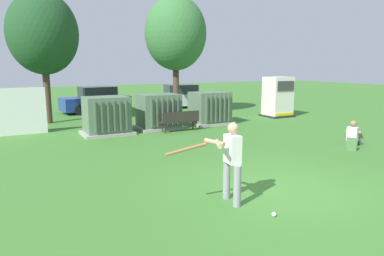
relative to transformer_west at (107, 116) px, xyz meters
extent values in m
plane|color=#3D752D|center=(1.91, -8.87, -0.79)|extent=(96.00, 96.00, 0.00)
cube|color=#9E9B93|center=(0.00, 0.01, -0.73)|extent=(2.10, 1.70, 0.12)
cube|color=#567056|center=(0.00, 0.01, 0.08)|extent=(1.80, 1.40, 1.50)
cube|color=#495F49|center=(-0.64, -0.75, 0.08)|extent=(0.06, 0.12, 1.27)
cube|color=#495F49|center=(-0.38, -0.75, 0.08)|extent=(0.06, 0.12, 1.27)
cube|color=#495F49|center=(-0.13, -0.75, 0.08)|extent=(0.06, 0.12, 1.27)
cube|color=#495F49|center=(0.13, -0.75, 0.08)|extent=(0.06, 0.12, 1.27)
cube|color=#495F49|center=(0.38, -0.75, 0.08)|extent=(0.06, 0.12, 1.27)
cube|color=#495F49|center=(0.64, -0.75, 0.08)|extent=(0.06, 0.12, 1.27)
cube|color=#9E9B93|center=(2.51, 0.23, -0.73)|extent=(2.10, 1.70, 0.12)
cube|color=#567056|center=(2.51, 0.23, 0.08)|extent=(1.80, 1.40, 1.50)
cube|color=#495F49|center=(1.87, -0.53, 0.08)|extent=(0.06, 0.12, 1.27)
cube|color=#495F49|center=(2.13, -0.53, 0.08)|extent=(0.06, 0.12, 1.27)
cube|color=#495F49|center=(2.38, -0.53, 0.08)|extent=(0.06, 0.12, 1.27)
cube|color=#495F49|center=(2.64, -0.53, 0.08)|extent=(0.06, 0.12, 1.27)
cube|color=#495F49|center=(2.89, -0.53, 0.08)|extent=(0.06, 0.12, 1.27)
cube|color=#495F49|center=(3.15, -0.53, 0.08)|extent=(0.06, 0.12, 1.27)
cube|color=#9E9B93|center=(5.31, 0.23, -0.73)|extent=(2.10, 1.70, 0.12)
cube|color=#567056|center=(5.31, 0.23, 0.08)|extent=(1.80, 1.40, 1.50)
cube|color=#495F49|center=(4.67, -0.53, 0.08)|extent=(0.06, 0.12, 1.27)
cube|color=#495F49|center=(4.93, -0.53, 0.08)|extent=(0.06, 0.12, 1.27)
cube|color=#495F49|center=(5.18, -0.53, 0.08)|extent=(0.06, 0.12, 1.27)
cube|color=#495F49|center=(5.44, -0.53, 0.08)|extent=(0.06, 0.12, 1.27)
cube|color=#495F49|center=(5.69, -0.53, 0.08)|extent=(0.06, 0.12, 1.27)
cube|color=#495F49|center=(5.95, -0.53, 0.08)|extent=(0.06, 0.12, 1.27)
cube|color=#262626|center=(10.16, 0.63, -0.74)|extent=(1.60, 1.40, 0.10)
cube|color=silver|center=(10.16, 0.63, 0.41)|extent=(1.40, 1.20, 2.20)
cube|color=#383838|center=(10.16, 0.01, 1.02)|extent=(1.19, 0.04, 0.55)
cube|color=yellow|center=(10.16, 0.01, -0.59)|extent=(1.33, 0.04, 0.16)
cube|color=#2D2823|center=(3.06, -0.87, -0.34)|extent=(1.80, 0.42, 0.05)
cube|color=#2D2823|center=(3.06, -1.05, -0.09)|extent=(1.80, 0.06, 0.44)
cylinder|color=#2D2823|center=(2.30, -0.72, -0.58)|extent=(0.06, 0.06, 0.42)
cylinder|color=#2D2823|center=(3.83, -0.73, -0.58)|extent=(0.06, 0.06, 0.42)
cylinder|color=#2D2823|center=(2.30, -1.00, -0.58)|extent=(0.06, 0.06, 0.42)
cylinder|color=#2D2823|center=(3.83, -1.01, -0.58)|extent=(0.06, 0.06, 0.42)
cylinder|color=gray|center=(0.35, -9.12, -0.35)|extent=(0.16, 0.16, 0.88)
cylinder|color=gray|center=(0.40, -8.64, -0.35)|extent=(0.16, 0.16, 0.88)
cube|color=white|center=(0.38, -8.88, 0.39)|extent=(0.28, 0.42, 0.60)
sphere|color=tan|center=(0.38, -8.88, 0.84)|extent=(0.23, 0.23, 0.23)
cylinder|color=tan|center=(-0.01, -8.93, 0.55)|extent=(0.32, 0.53, 0.09)
cylinder|color=tan|center=(0.01, -8.75, 0.55)|extent=(0.21, 0.55, 0.09)
cylinder|color=#A5723F|center=(-0.67, -8.76, 0.48)|extent=(0.85, 0.16, 0.21)
sphere|color=#A5723F|center=(-0.25, -8.81, 0.55)|extent=(0.08, 0.08, 0.08)
sphere|color=white|center=(0.69, -9.88, -0.74)|extent=(0.09, 0.09, 0.09)
cube|color=gray|center=(7.31, -6.56, -0.69)|extent=(0.34, 0.40, 0.20)
cube|color=white|center=(7.31, -6.56, -0.33)|extent=(0.32, 0.41, 0.52)
sphere|color=#9E7051|center=(7.31, -6.56, 0.06)|extent=(0.22, 0.22, 0.22)
cylinder|color=gray|center=(7.49, -6.39, -0.57)|extent=(0.47, 0.27, 0.13)
cylinder|color=gray|center=(7.71, -6.32, -0.56)|extent=(0.32, 0.20, 0.46)
cylinder|color=gray|center=(7.56, -6.58, -0.57)|extent=(0.47, 0.27, 0.13)
cylinder|color=gray|center=(7.77, -6.51, -0.56)|extent=(0.32, 0.20, 0.46)
cylinder|color=#9E7051|center=(7.45, -6.27, -0.37)|extent=(0.42, 0.21, 0.32)
cylinder|color=#9E7051|center=(7.59, -6.71, -0.37)|extent=(0.42, 0.21, 0.32)
cube|color=#4C723F|center=(6.72, -6.98, -0.57)|extent=(0.36, 0.37, 0.44)
cube|color=#3D5B33|center=(6.82, -6.90, -0.63)|extent=(0.19, 0.21, 0.22)
cylinder|color=#4C3828|center=(-1.87, 4.38, 0.60)|extent=(0.34, 0.34, 2.78)
ellipsoid|color=#1E4723|center=(-1.87, 4.38, 3.72)|extent=(3.42, 3.42, 4.06)
cylinder|color=#4C3828|center=(5.43, 4.42, 0.70)|extent=(0.37, 0.37, 2.97)
ellipsoid|color=#387038|center=(5.43, 4.42, 4.03)|extent=(3.66, 3.66, 4.35)
cube|color=navy|center=(1.27, 7.60, -0.21)|extent=(4.37, 2.19, 0.80)
cube|color=#262B33|center=(1.42, 7.62, 0.51)|extent=(2.27, 1.80, 0.64)
cylinder|color=black|center=(0.08, 6.61, -0.47)|extent=(0.66, 0.29, 0.64)
cylinder|color=black|center=(-0.12, 8.29, -0.47)|extent=(0.66, 0.29, 0.64)
cylinder|color=black|center=(2.66, 6.91, -0.47)|extent=(0.66, 0.29, 0.64)
cylinder|color=black|center=(2.46, 8.60, -0.47)|extent=(0.66, 0.29, 0.64)
cube|color=#B2B2B7|center=(7.04, 7.31, -0.21)|extent=(4.39, 2.24, 0.80)
cube|color=#262B33|center=(7.19, 7.29, 0.51)|extent=(2.29, 1.83, 0.64)
cylinder|color=black|center=(5.64, 6.64, -0.47)|extent=(0.66, 0.30, 0.64)
cylinder|color=black|center=(5.86, 8.32, -0.47)|extent=(0.66, 0.30, 0.64)
cylinder|color=black|center=(8.22, 6.29, -0.47)|extent=(0.66, 0.30, 0.64)
cylinder|color=black|center=(8.44, 7.98, -0.47)|extent=(0.66, 0.30, 0.64)
camera|label=1|loc=(-3.73, -14.73, 2.11)|focal=32.46mm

